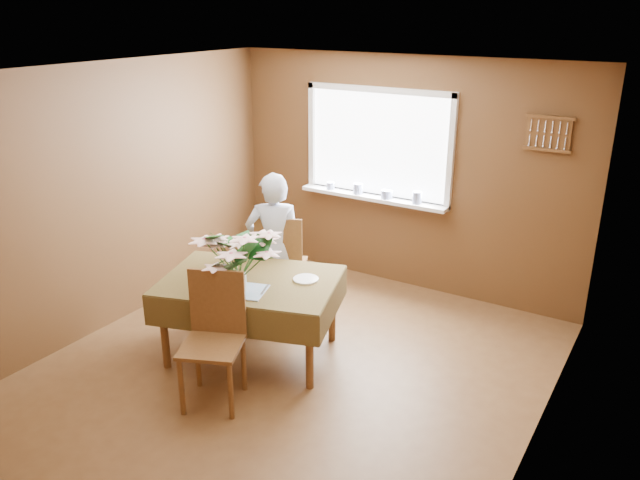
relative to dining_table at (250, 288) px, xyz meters
The scene contains 15 objects.
floor 0.80m from the dining_table, 15.91° to the right, with size 4.50×4.50×0.00m, color brown.
ceiling 1.92m from the dining_table, 15.91° to the right, with size 4.50×4.50×0.00m, color white.
wall_back 2.25m from the dining_table, 77.82° to the left, with size 4.00×4.00×0.00m, color brown.
wall_front 2.50m from the dining_table, 79.12° to the right, with size 4.00×4.00×0.00m, color brown.
wall_left 1.66m from the dining_table, behind, with size 4.50×4.50×0.00m, color brown.
wall_right 2.53m from the dining_table, ahead, with size 4.50×4.50×0.00m, color brown.
window_assembly 2.20m from the dining_table, 85.48° to the left, with size 1.72×0.20×1.22m.
spoon_rack 3.07m from the dining_table, 47.55° to the left, with size 0.44×0.05×0.33m.
dining_table is the anchor object (origin of this frame).
chair_far 0.79m from the dining_table, 105.08° to the left, with size 0.61×0.61×1.07m.
chair_near 0.69m from the dining_table, 76.61° to the right, with size 0.59×0.59×1.05m.
seated_woman 0.70m from the dining_table, 107.37° to the left, with size 0.55×0.36×1.51m, color white.
flower_bouquet 0.51m from the dining_table, 72.38° to the right, with size 0.63×0.63×0.54m.
side_plate 0.50m from the dining_table, 29.97° to the left, with size 0.22×0.22×0.01m, color white.
table_knife 0.29m from the dining_table, 24.90° to the right, with size 0.02×0.20×0.00m, color silver.
Camera 1 is at (2.64, -3.76, 2.95)m, focal length 35.00 mm.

